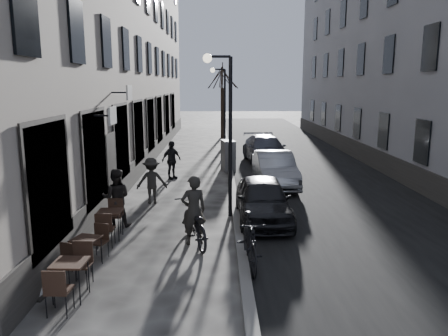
{
  "coord_description": "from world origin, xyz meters",
  "views": [
    {
      "loc": [
        -0.37,
        -7.55,
        4.2
      ],
      "look_at": [
        -0.21,
        4.82,
        1.8
      ],
      "focal_mm": 35.0,
      "sensor_mm": 36.0,
      "label": 1
    }
  ],
  "objects_px": {
    "pedestrian_near": "(116,198)",
    "bicycle": "(194,223)",
    "bistro_set_a": "(70,276)",
    "pedestrian_far": "(171,160)",
    "streetlamp_near": "(225,118)",
    "bistro_set_b": "(87,249)",
    "car_near": "(263,199)",
    "sign_board": "(37,275)",
    "bistro_set_c": "(110,222)",
    "streetlamp_far": "(222,102)",
    "car_mid": "(275,169)",
    "car_far": "(265,149)",
    "pedestrian_mid": "(152,181)",
    "utility_cabinet": "(228,156)",
    "tree_near": "(223,76)",
    "moped": "(250,242)",
    "tree_far": "(222,77)"
  },
  "relations": [
    {
      "from": "tree_near",
      "to": "pedestrian_far",
      "type": "height_order",
      "value": "tree_near"
    },
    {
      "from": "bistro_set_b",
      "to": "car_mid",
      "type": "xyz_separation_m",
      "value": [
        5.39,
        8.16,
        0.27
      ]
    },
    {
      "from": "tree_near",
      "to": "streetlamp_far",
      "type": "bearing_deg",
      "value": -91.38
    },
    {
      "from": "pedestrian_near",
      "to": "car_near",
      "type": "xyz_separation_m",
      "value": [
        4.41,
        0.51,
        -0.2
      ]
    },
    {
      "from": "sign_board",
      "to": "pedestrian_far",
      "type": "xyz_separation_m",
      "value": [
        1.54,
        10.93,
        0.43
      ]
    },
    {
      "from": "utility_cabinet",
      "to": "pedestrian_far",
      "type": "relative_size",
      "value": 0.87
    },
    {
      "from": "pedestrian_near",
      "to": "car_far",
      "type": "distance_m",
      "value": 11.99
    },
    {
      "from": "bistro_set_a",
      "to": "car_near",
      "type": "height_order",
      "value": "car_near"
    },
    {
      "from": "streetlamp_far",
      "to": "car_near",
      "type": "bearing_deg",
      "value": -84.64
    },
    {
      "from": "streetlamp_far",
      "to": "car_near",
      "type": "height_order",
      "value": "streetlamp_far"
    },
    {
      "from": "pedestrian_near",
      "to": "pedestrian_far",
      "type": "xyz_separation_m",
      "value": [
        0.94,
        6.6,
        -0.02
      ]
    },
    {
      "from": "streetlamp_far",
      "to": "car_far",
      "type": "height_order",
      "value": "streetlamp_far"
    },
    {
      "from": "streetlamp_far",
      "to": "utility_cabinet",
      "type": "height_order",
      "value": "streetlamp_far"
    },
    {
      "from": "pedestrian_far",
      "to": "car_mid",
      "type": "xyz_separation_m",
      "value": [
        4.43,
        -1.4,
        -0.15
      ]
    },
    {
      "from": "pedestrian_mid",
      "to": "pedestrian_far",
      "type": "relative_size",
      "value": 0.97
    },
    {
      "from": "streetlamp_far",
      "to": "utility_cabinet",
      "type": "bearing_deg",
      "value": -86.57
    },
    {
      "from": "tree_near",
      "to": "bistro_set_b",
      "type": "relative_size",
      "value": 3.89
    },
    {
      "from": "bistro_set_b",
      "to": "pedestrian_near",
      "type": "xyz_separation_m",
      "value": [
        0.02,
        2.97,
        0.44
      ]
    },
    {
      "from": "streetlamp_near",
      "to": "streetlamp_far",
      "type": "distance_m",
      "value": 12.0
    },
    {
      "from": "streetlamp_near",
      "to": "utility_cabinet",
      "type": "bearing_deg",
      "value": 87.91
    },
    {
      "from": "bicycle",
      "to": "pedestrian_mid",
      "type": "distance_m",
      "value": 4.38
    },
    {
      "from": "sign_board",
      "to": "bicycle",
      "type": "bearing_deg",
      "value": 53.1
    },
    {
      "from": "streetlamp_near",
      "to": "bistro_set_c",
      "type": "xyz_separation_m",
      "value": [
        -3.17,
        -2.06,
        -2.68
      ]
    },
    {
      "from": "streetlamp_near",
      "to": "bistro_set_b",
      "type": "height_order",
      "value": "streetlamp_near"
    },
    {
      "from": "bistro_set_a",
      "to": "pedestrian_far",
      "type": "bearing_deg",
      "value": 87.84
    },
    {
      "from": "bistro_set_a",
      "to": "bicycle",
      "type": "relative_size",
      "value": 0.72
    },
    {
      "from": "bistro_set_b",
      "to": "bicycle",
      "type": "xyz_separation_m",
      "value": [
        2.4,
        1.48,
        0.14
      ]
    },
    {
      "from": "bistro_set_b",
      "to": "pedestrian_far",
      "type": "relative_size",
      "value": 0.86
    },
    {
      "from": "pedestrian_near",
      "to": "car_near",
      "type": "bearing_deg",
      "value": -176.49
    },
    {
      "from": "sign_board",
      "to": "bistro_set_a",
      "type": "bearing_deg",
      "value": -3.05
    },
    {
      "from": "sign_board",
      "to": "car_mid",
      "type": "height_order",
      "value": "car_mid"
    },
    {
      "from": "moped",
      "to": "pedestrian_mid",
      "type": "bearing_deg",
      "value": 115.35
    },
    {
      "from": "streetlamp_far",
      "to": "tree_near",
      "type": "relative_size",
      "value": 0.89
    },
    {
      "from": "streetlamp_near",
      "to": "bistro_set_c",
      "type": "bearing_deg",
      "value": -147.0
    },
    {
      "from": "bistro_set_b",
      "to": "sign_board",
      "type": "xyz_separation_m",
      "value": [
        -0.58,
        -1.37,
        -0.01
      ]
    },
    {
      "from": "streetlamp_far",
      "to": "car_mid",
      "type": "distance_m",
      "value": 8.46
    },
    {
      "from": "streetlamp_far",
      "to": "tree_near",
      "type": "bearing_deg",
      "value": 88.62
    },
    {
      "from": "streetlamp_far",
      "to": "tree_near",
      "type": "xyz_separation_m",
      "value": [
        0.07,
        3.0,
        1.5
      ]
    },
    {
      "from": "tree_near",
      "to": "bicycle",
      "type": "bearing_deg",
      "value": -93.04
    },
    {
      "from": "bistro_set_b",
      "to": "utility_cabinet",
      "type": "bearing_deg",
      "value": 88.33
    },
    {
      "from": "bistro_set_c",
      "to": "car_mid",
      "type": "xyz_separation_m",
      "value": [
        5.31,
        6.25,
        0.22
      ]
    },
    {
      "from": "pedestrian_mid",
      "to": "car_far",
      "type": "xyz_separation_m",
      "value": [
        4.89,
        8.09,
        -0.11
      ]
    },
    {
      "from": "streetlamp_far",
      "to": "pedestrian_far",
      "type": "xyz_separation_m",
      "value": [
        -2.3,
        -6.4,
        -2.31
      ]
    },
    {
      "from": "pedestrian_near",
      "to": "pedestrian_far",
      "type": "distance_m",
      "value": 6.66
    },
    {
      "from": "tree_far",
      "to": "pedestrian_near",
      "type": "height_order",
      "value": "tree_far"
    },
    {
      "from": "streetlamp_far",
      "to": "sign_board",
      "type": "relative_size",
      "value": 4.85
    },
    {
      "from": "car_far",
      "to": "pedestrian_near",
      "type": "bearing_deg",
      "value": -122.61
    },
    {
      "from": "bicycle",
      "to": "pedestrian_mid",
      "type": "height_order",
      "value": "pedestrian_mid"
    },
    {
      "from": "pedestrian_near",
      "to": "bicycle",
      "type": "bearing_deg",
      "value": 144.9
    },
    {
      "from": "streetlamp_near",
      "to": "moped",
      "type": "distance_m",
      "value": 4.77
    }
  ]
}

